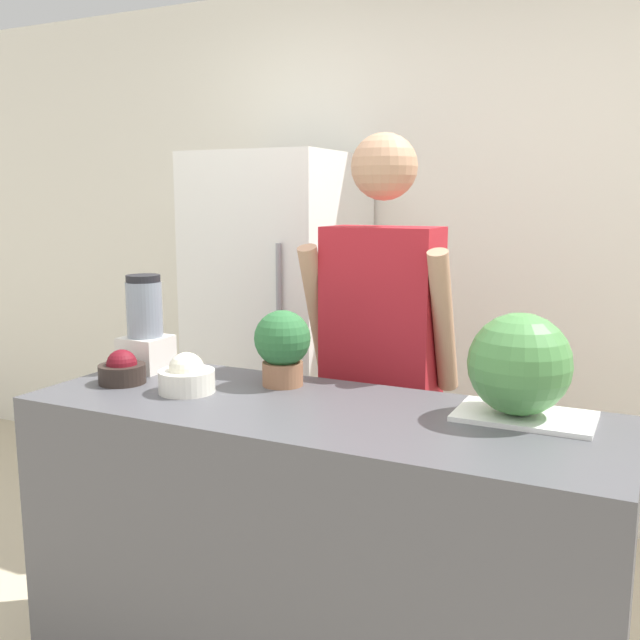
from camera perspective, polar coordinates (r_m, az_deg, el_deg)
The scene contains 10 objects.
wall_back at distance 3.54m, azimuth 11.50°, elevation 5.52°, with size 8.00×0.06×2.60m.
counter_island at distance 2.26m, azimuth -0.37°, elevation -18.61°, with size 1.73×0.63×0.95m.
refrigerator at distance 3.51m, azimuth -3.17°, elevation -1.30°, with size 0.68×0.76×1.76m.
person at distance 2.57m, azimuth 4.90°, elevation -4.45°, with size 0.54×0.28×1.77m.
cutting_board at distance 2.04m, azimuth 16.06°, elevation -7.41°, with size 0.37×0.23×0.01m.
watermelon at distance 2.00m, azimuth 15.67°, elevation -3.41°, with size 0.28×0.28×0.28m.
bowl_cherries at distance 2.41m, azimuth -15.55°, elevation -3.88°, with size 0.15×0.15×0.11m.
bowl_cream at distance 2.25m, azimuth -10.62°, elevation -4.49°, with size 0.17×0.17×0.13m.
blender at distance 2.55m, azimuth -13.82°, elevation -0.62°, with size 0.15×0.15×0.34m.
potted_plant at distance 2.28m, azimuth -3.02°, elevation -2.00°, with size 0.18×0.18×0.24m.
Camera 1 is at (0.88, -1.47, 1.55)m, focal length 40.00 mm.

